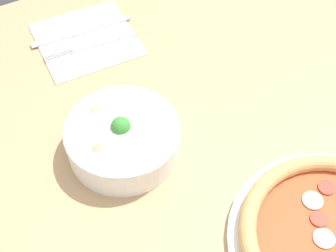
# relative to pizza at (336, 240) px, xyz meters

# --- Properties ---
(dining_table) EXTENTS (1.34, 0.88, 0.74)m
(dining_table) POSITION_rel_pizza_xyz_m (0.11, 0.03, -0.12)
(dining_table) COLOR tan
(dining_table) RESTS_ON ground_plane
(pizza) EXTENTS (0.31, 0.31, 0.04)m
(pizza) POSITION_rel_pizza_xyz_m (0.00, 0.00, 0.00)
(pizza) COLOR white
(pizza) RESTS_ON dining_table
(bowl) EXTENTS (0.19, 0.19, 0.07)m
(bowl) POSITION_rel_pizza_xyz_m (0.30, 0.19, 0.02)
(bowl) COLOR white
(bowl) RESTS_ON dining_table
(napkin) EXTENTS (0.20, 0.20, 0.00)m
(napkin) POSITION_rel_pizza_xyz_m (0.58, 0.14, -0.02)
(napkin) COLOR white
(napkin) RESTS_ON dining_table
(fork) EXTENTS (0.03, 0.19, 0.00)m
(fork) POSITION_rel_pizza_xyz_m (0.55, 0.14, -0.01)
(fork) COLOR silver
(fork) RESTS_ON napkin
(knife) EXTENTS (0.03, 0.21, 0.01)m
(knife) POSITION_rel_pizza_xyz_m (0.61, 0.13, -0.01)
(knife) COLOR silver
(knife) RESTS_ON napkin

